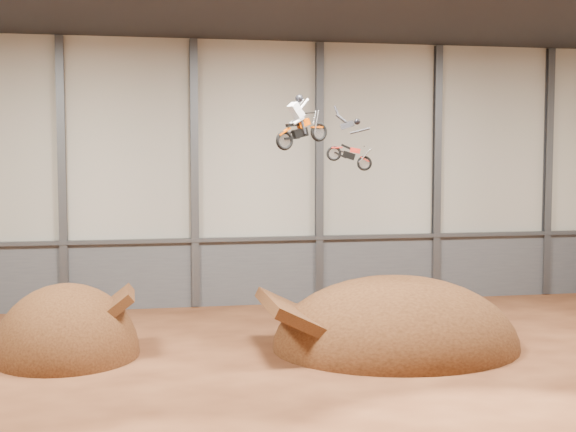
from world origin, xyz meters
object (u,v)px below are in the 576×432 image
at_px(takeoff_ramp, 67,355).
at_px(landing_ramp, 396,347).
at_px(fmx_rider_a, 304,118).
at_px(fmx_rider_b, 347,139).

xyz_separation_m(takeoff_ramp, landing_ramp, (13.38, -1.19, 0.00)).
xyz_separation_m(landing_ramp, fmx_rider_a, (-4.00, -0.26, 9.48)).
bearing_deg(fmx_rider_a, fmx_rider_b, -40.82).
height_order(landing_ramp, fmx_rider_b, fmx_rider_b).
height_order(fmx_rider_a, fmx_rider_b, fmx_rider_a).
relative_size(takeoff_ramp, landing_ramp, 0.64).
bearing_deg(fmx_rider_a, takeoff_ramp, 149.88).
relative_size(takeoff_ramp, fmx_rider_a, 2.77).
bearing_deg(fmx_rider_b, landing_ramp, 33.90).
height_order(takeoff_ramp, landing_ramp, landing_ramp).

